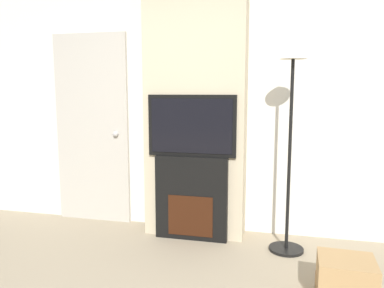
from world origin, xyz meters
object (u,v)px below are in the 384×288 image
box_stack (346,278)px  television (192,126)px  floor_lamp (291,124)px  fireplace (192,198)px

box_stack → television: bearing=147.9°
floor_lamp → box_stack: bearing=-61.8°
fireplace → television: bearing=-90.0°
floor_lamp → television: bearing=174.6°
floor_lamp → box_stack: size_ratio=4.58×
box_stack → floor_lamp: bearing=118.2°
floor_lamp → box_stack: 1.30m
television → floor_lamp: floor_lamp is taller
fireplace → floor_lamp: floor_lamp is taller
television → box_stack: size_ratio=2.16×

